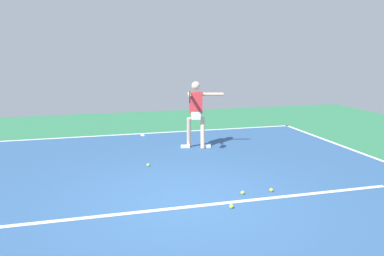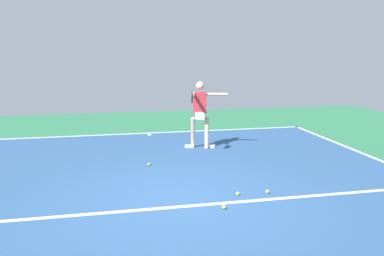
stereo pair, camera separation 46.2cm
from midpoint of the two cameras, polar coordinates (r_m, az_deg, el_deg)
The scene contains 10 objects.
ground_plane at distance 6.57m, azimuth 0.21°, elevation -10.93°, with size 20.13×20.13×0.00m, color #2D754C.
court_surface at distance 6.57m, azimuth 0.21°, elevation -10.91°, with size 10.11×11.40×0.00m, color #2D5484.
court_line_baseline_near at distance 11.93m, azimuth -5.41°, elevation -0.76°, with size 10.11×0.10×0.01m, color white.
court_line_service at distance 6.36m, azimuth 0.65°, elevation -11.68°, with size 7.58×0.10×0.01m, color white.
court_line_centre_mark at distance 11.74m, azimuth -5.30°, elevation -0.96°, with size 0.10×0.30×0.01m, color white.
tennis_player at distance 9.86m, azimuth 2.57°, elevation 2.67°, with size 1.13×1.17×1.76m.
tennis_ball_by_sideline at distance 6.30m, azimuth 6.93°, elevation -11.71°, with size 0.07×0.07×0.07m, color yellow.
tennis_ball_near_player at distance 7.08m, azimuth 13.09°, elevation -9.26°, with size 0.07×0.07×0.07m, color #C6E53D.
tennis_ball_near_service_line at distance 8.54m, azimuth -4.90°, elevation -5.43°, with size 0.07×0.07×0.07m, color #C6E53D.
tennis_ball_by_baseline at distance 6.89m, azimuth 8.81°, elevation -9.70°, with size 0.07×0.07×0.07m, color yellow.
Camera 2 is at (1.03, 6.00, 2.48)m, focal length 35.68 mm.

